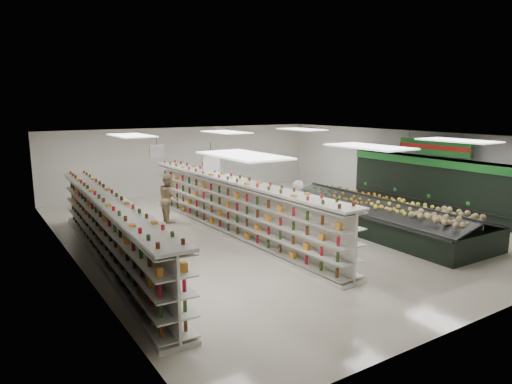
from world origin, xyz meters
TOP-DOWN VIEW (x-y plane):
  - floor at (0.00, 0.00)m, footprint 16.00×16.00m
  - ceiling at (0.00, 0.00)m, footprint 14.00×16.00m
  - wall_back at (0.00, 8.00)m, footprint 14.00×0.02m
  - wall_front at (0.00, -8.00)m, footprint 14.00×0.02m
  - wall_left at (-7.00, 0.00)m, footprint 0.02×16.00m
  - wall_right at (7.00, 0.00)m, footprint 0.02×16.00m
  - produce_wall_case at (6.53, -1.50)m, footprint 0.93×8.00m
  - aisle_sign_near at (-3.80, -2.00)m, footprint 0.52×0.06m
  - aisle_sign_far at (-3.80, 2.00)m, footprint 0.52×0.06m
  - hortifruti_banner at (6.25, -1.50)m, footprint 0.12×3.20m
  - gondola_left at (-6.17, -0.56)m, footprint 1.31×10.63m
  - gondola_center at (-1.93, 0.03)m, footprint 1.15×10.91m
  - produce_island at (2.63, -2.20)m, footprint 2.86×7.61m
  - soda_endcap at (-0.87, 5.42)m, footprint 1.42×1.23m
  - shopper_main at (-0.42, -1.39)m, footprint 0.77×0.57m
  - shopper_background at (-3.11, 2.84)m, footprint 0.61×0.92m

SIDE VIEW (x-z plane):
  - floor at x=0.00m, z-range 0.00..0.00m
  - produce_island at x=2.63m, z-range -0.05..1.08m
  - soda_endcap at x=-0.87m, z-range -0.02..1.50m
  - gondola_left at x=-6.17m, z-range -0.08..1.76m
  - gondola_center at x=-1.93m, z-range -0.08..1.81m
  - shopper_background at x=-3.11m, z-range 0.00..1.81m
  - shopper_main at x=-0.42m, z-range 0.00..1.91m
  - produce_wall_case at x=6.53m, z-range 0.14..2.34m
  - wall_back at x=0.00m, z-range 0.00..3.20m
  - wall_front at x=0.00m, z-range 0.00..3.20m
  - wall_left at x=-7.00m, z-range 0.00..3.20m
  - wall_right at x=7.00m, z-range 0.00..3.20m
  - hortifruti_banner at x=6.25m, z-range 2.18..3.13m
  - aisle_sign_near at x=-3.80m, z-range 2.38..3.13m
  - aisle_sign_far at x=-3.80m, z-range 2.38..3.13m
  - ceiling at x=0.00m, z-range 3.19..3.21m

